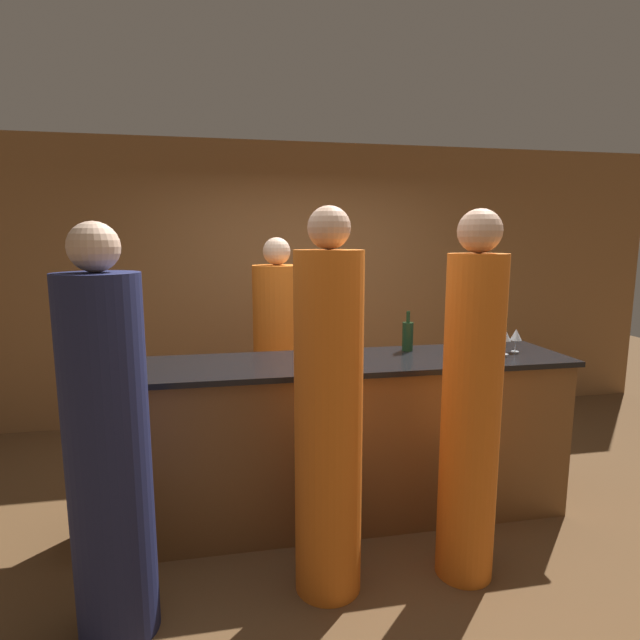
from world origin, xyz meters
The scene contains 15 objects.
ground_plane centered at (0.00, 0.00, 0.00)m, with size 14.00×14.00×0.00m, color brown.
back_wall centered at (0.00, 2.02, 1.40)m, with size 8.00×0.06×2.80m.
bar_counter centered at (0.00, 0.00, 0.54)m, with size 3.01×0.68×1.08m.
bartender centered at (-0.34, 0.84, 0.86)m, with size 0.39×0.39×1.86m.
guest_0 centered at (-1.28, -0.79, 0.89)m, with size 0.37×0.37×1.92m.
guest_1 centered at (-0.24, -0.68, 0.94)m, with size 0.35×0.35×2.01m.
guest_2 centered at (0.53, -0.71, 0.95)m, with size 0.31×0.31×2.00m.
wine_bottle_0 centered at (1.22, 0.18, 1.19)m, with size 0.08×0.08×0.29m.
wine_bottle_1 centered at (0.51, 0.19, 1.18)m, with size 0.08×0.08×0.28m.
wine_glass_0 centered at (0.84, -0.11, 1.20)m, with size 0.06×0.06×0.16m.
wine_glass_1 centered at (1.22, 0.01, 1.19)m, with size 0.08×0.08×0.16m.
wine_glass_2 centered at (-1.41, -0.27, 1.19)m, with size 0.07×0.07×0.16m.
wine_glass_3 centered at (0.78, -0.17, 1.19)m, with size 0.07×0.07×0.16m.
wine_glass_4 centered at (1.11, -0.06, 1.20)m, with size 0.07×0.07×0.17m.
wine_glass_5 centered at (-0.11, -0.12, 1.21)m, with size 0.08×0.08×0.17m.
Camera 1 is at (-0.74, -3.06, 1.84)m, focal length 28.00 mm.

